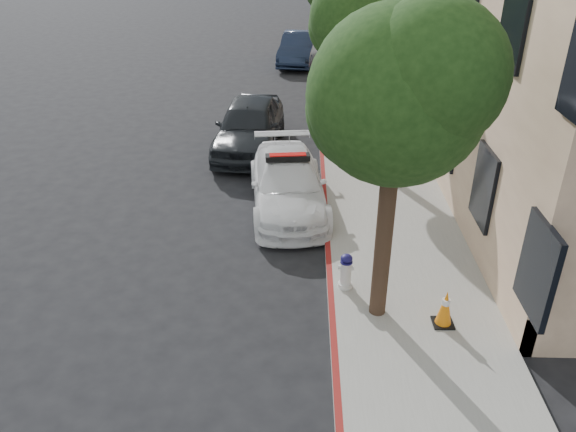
# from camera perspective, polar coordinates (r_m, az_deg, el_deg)

# --- Properties ---
(ground) EXTENTS (120.00, 120.00, 0.00)m
(ground) POSITION_cam_1_polar(r_m,az_deg,el_deg) (12.47, -5.44, -4.23)
(ground) COLOR black
(ground) RESTS_ON ground
(sidewalk) EXTENTS (3.20, 50.00, 0.15)m
(sidewalk) POSITION_cam_1_polar(r_m,az_deg,el_deg) (21.56, 7.33, 10.30)
(sidewalk) COLOR gray
(sidewalk) RESTS_ON ground
(curb_strip) EXTENTS (0.12, 50.00, 0.15)m
(curb_strip) POSITION_cam_1_polar(r_m,az_deg,el_deg) (21.47, 3.17, 10.41)
(curb_strip) COLOR maroon
(curb_strip) RESTS_ON ground
(tree_near) EXTENTS (2.92, 2.82, 5.62)m
(tree_near) POSITION_cam_1_polar(r_m,az_deg,el_deg) (8.86, 11.26, 11.99)
(tree_near) COLOR black
(tree_near) RESTS_ON sidewalk
(tree_mid) EXTENTS (2.77, 2.64, 5.43)m
(tree_mid) POSITION_cam_1_polar(r_m,az_deg,el_deg) (16.66, 7.03, 19.46)
(tree_mid) COLOR black
(tree_mid) RESTS_ON sidewalk
(police_car) EXTENTS (2.32, 4.71, 1.47)m
(police_car) POSITION_cam_1_polar(r_m,az_deg,el_deg) (14.23, -0.03, 3.31)
(police_car) COLOR white
(police_car) RESTS_ON ground
(parked_car_mid) EXTENTS (2.22, 4.88, 1.62)m
(parked_car_mid) POSITION_cam_1_polar(r_m,az_deg,el_deg) (17.92, -3.94, 9.17)
(parked_car_mid) COLOR black
(parked_car_mid) RESTS_ON ground
(parked_car_far) EXTENTS (2.15, 4.72, 1.50)m
(parked_car_far) POSITION_cam_1_polar(r_m,az_deg,el_deg) (29.17, 1.12, 16.65)
(parked_car_far) COLOR #151F36
(parked_car_far) RESTS_ON ground
(fire_hydrant) EXTENTS (0.31, 0.29, 0.75)m
(fire_hydrant) POSITION_cam_1_polar(r_m,az_deg,el_deg) (11.10, 5.90, -5.61)
(fire_hydrant) COLOR silver
(fire_hydrant) RESTS_ON sidewalk
(traffic_cone) EXTENTS (0.38, 0.38, 0.71)m
(traffic_cone) POSITION_cam_1_polar(r_m,az_deg,el_deg) (10.51, 15.67, -8.98)
(traffic_cone) COLOR black
(traffic_cone) RESTS_ON sidewalk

